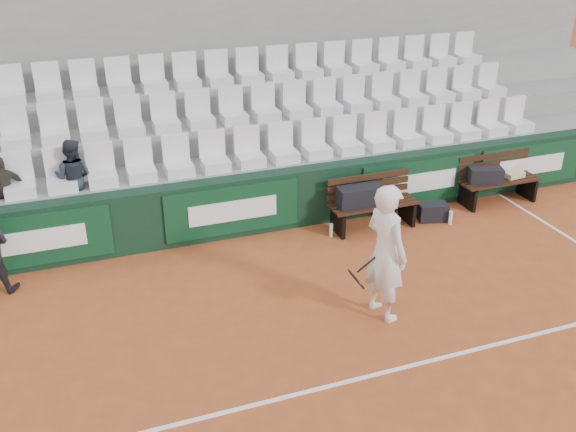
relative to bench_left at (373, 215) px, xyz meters
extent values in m
plane|color=#A84D26|center=(-2.13, -3.43, -0.23)|extent=(80.00, 80.00, 0.00)
cube|color=white|center=(-2.13, -3.43, -0.22)|extent=(18.00, 0.06, 0.01)
cube|color=black|center=(-2.13, 0.57, 0.28)|extent=(18.00, 0.30, 1.00)
cube|color=#0C381E|center=(-5.33, 0.40, 0.30)|extent=(2.20, 0.04, 0.82)
cube|color=#0C381E|center=(-2.33, 0.40, 0.30)|extent=(2.20, 0.04, 0.82)
cube|color=#0C381E|center=(1.07, 0.40, 0.30)|extent=(2.20, 0.04, 0.82)
cube|color=#0C381E|center=(3.47, 0.40, 0.30)|extent=(2.20, 0.04, 0.82)
cube|color=gray|center=(-2.13, 1.19, 0.28)|extent=(18.00, 0.95, 1.00)
cube|color=gray|center=(-2.13, 2.14, 0.50)|extent=(18.00, 0.95, 1.45)
cube|color=gray|center=(-2.13, 3.09, 0.72)|extent=(18.00, 0.95, 1.90)
cube|color=gray|center=(-2.13, 3.72, 1.98)|extent=(18.00, 0.30, 4.40)
cube|color=silver|center=(-2.13, 1.02, 1.09)|extent=(11.90, 0.44, 0.63)
cube|color=silver|center=(-2.13, 1.97, 1.54)|extent=(11.90, 0.44, 0.63)
cube|color=silver|center=(-2.13, 2.92, 1.99)|extent=(11.90, 0.44, 0.63)
cube|color=#351B0F|center=(0.00, 0.00, 0.00)|extent=(1.50, 0.56, 0.45)
cube|color=#34190F|center=(2.61, 0.14, 0.00)|extent=(1.50, 0.56, 0.45)
cube|color=black|center=(-0.26, 0.02, 0.39)|extent=(0.77, 0.35, 0.32)
cube|color=black|center=(2.27, 0.12, 0.36)|extent=(0.64, 0.45, 0.27)
cube|color=#CFC886|center=(2.92, 0.17, 0.27)|extent=(0.38, 0.30, 0.10)
cube|color=black|center=(1.10, -0.09, -0.07)|extent=(0.56, 0.41, 0.30)
cylinder|color=silver|center=(-0.80, -0.07, -0.11)|extent=(0.06, 0.06, 0.23)
cylinder|color=silver|center=(1.30, -0.35, -0.10)|extent=(0.07, 0.07, 0.24)
imported|color=white|center=(-1.05, -2.34, 0.71)|extent=(0.60, 0.77, 1.88)
torus|color=black|center=(-1.45, -2.34, 0.40)|extent=(0.19, 0.30, 0.26)
cylinder|color=black|center=(-1.32, -2.34, 0.58)|extent=(0.26, 0.03, 0.20)
imported|color=#202630|center=(-4.65, 1.07, 1.38)|extent=(0.72, 0.65, 1.22)
camera|label=1|loc=(-4.66, -8.64, 4.71)|focal=40.00mm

